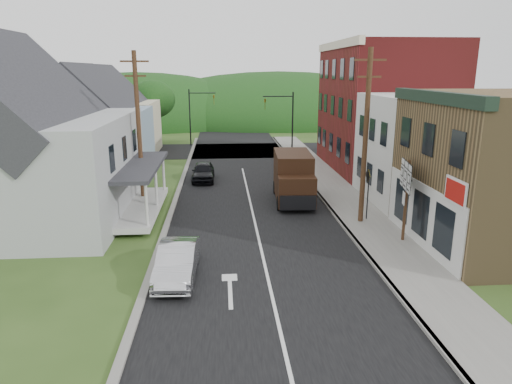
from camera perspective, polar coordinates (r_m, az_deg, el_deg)
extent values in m
plane|color=#2D4719|center=(20.72, 0.70, -7.46)|extent=(120.00, 120.00, 0.00)
cube|color=black|center=(30.18, -0.98, -0.23)|extent=(9.00, 90.00, 0.02)
cube|color=black|center=(46.78, -2.25, 5.21)|extent=(60.00, 9.00, 0.02)
cube|color=slate|center=(29.20, 10.89, -0.87)|extent=(2.80, 55.00, 0.15)
cube|color=slate|center=(28.88, 8.31, -0.93)|extent=(0.20, 55.00, 0.15)
cube|color=slate|center=(28.34, -10.17, -1.35)|extent=(0.30, 55.00, 0.12)
cube|color=brown|center=(23.52, 29.35, 2.23)|extent=(8.00, 8.00, 7.00)
cube|color=silver|center=(29.96, 21.50, 4.98)|extent=(8.00, 7.00, 6.50)
cube|color=maroon|center=(38.47, 15.64, 10.08)|extent=(8.00, 12.00, 10.00)
cube|color=#A3A6A9|center=(27.59, -26.22, 2.64)|extent=(10.00, 12.00, 5.50)
cube|color=#7F97AE|center=(37.64, -18.73, 5.91)|extent=(7.00, 8.00, 5.00)
cube|color=beige|center=(46.44, -16.69, 7.65)|extent=(7.00, 8.00, 5.00)
cylinder|color=#472D19|center=(23.98, 13.50, 6.39)|extent=(0.26, 0.26, 9.00)
cube|color=#472D19|center=(23.74, 14.09, 15.73)|extent=(1.60, 0.10, 0.10)
cube|color=#472D19|center=(23.74, 13.97, 13.80)|extent=(1.20, 0.10, 0.10)
cylinder|color=#472D19|center=(27.71, -14.43, 7.44)|extent=(0.26, 0.26, 9.00)
cube|color=#472D19|center=(27.50, -14.97, 15.51)|extent=(1.60, 0.10, 0.10)
cube|color=#472D19|center=(27.50, -14.86, 13.85)|extent=(1.20, 0.10, 0.10)
cylinder|color=black|center=(43.39, 4.58, 8.41)|extent=(0.14, 0.14, 6.00)
cylinder|color=black|center=(42.97, 2.77, 11.86)|extent=(2.80, 0.10, 0.10)
imported|color=olive|center=(42.88, 1.14, 10.93)|extent=(0.16, 0.20, 1.00)
cylinder|color=black|center=(49.93, -8.26, 9.16)|extent=(0.14, 0.14, 6.00)
cylinder|color=black|center=(49.67, -6.73, 12.19)|extent=(2.80, 0.10, 0.10)
imported|color=olive|center=(49.68, -5.29, 11.42)|extent=(0.16, 0.20, 1.00)
cylinder|color=#382616|center=(43.08, -28.17, 5.83)|extent=(0.36, 0.36, 4.76)
ellipsoid|color=#113812|center=(42.77, -28.76, 10.54)|extent=(5.80, 5.80, 4.93)
cylinder|color=#382616|center=(51.94, -12.56, 8.02)|extent=(0.36, 0.36, 3.92)
ellipsoid|color=#113812|center=(51.68, -12.75, 11.26)|extent=(4.80, 4.80, 4.08)
ellipsoid|color=#113812|center=(74.52, -3.10, 8.84)|extent=(90.00, 30.00, 16.00)
imported|color=#B8B8BD|center=(18.22, -9.81, -8.62)|extent=(1.58, 4.17, 1.36)
imported|color=black|center=(33.89, -6.62, 2.54)|extent=(1.63, 3.97, 1.35)
cube|color=black|center=(28.61, 4.60, 2.25)|extent=(2.38, 4.23, 2.71)
cube|color=black|center=(26.37, 5.09, 0.10)|extent=(2.23, 1.62, 1.78)
cube|color=black|center=(26.37, 5.09, 1.78)|extent=(2.02, 1.23, 0.05)
cube|color=black|center=(25.73, 5.25, -1.36)|extent=(2.06, 0.26, 0.84)
cylinder|color=black|center=(26.57, 2.93, -1.42)|extent=(0.31, 0.85, 0.84)
cylinder|color=black|center=(26.78, 7.12, -1.38)|extent=(0.31, 0.85, 0.84)
cylinder|color=black|center=(30.17, 2.44, 0.58)|extent=(0.31, 0.85, 0.84)
cylinder|color=black|center=(30.35, 6.14, 0.60)|extent=(0.31, 0.85, 0.84)
cube|color=#472D19|center=(22.21, 18.22, -1.04)|extent=(0.14, 0.14, 3.84)
cube|color=black|center=(21.91, 18.31, 2.00)|extent=(0.46, 2.16, 0.09)
cube|color=silver|center=(21.07, 18.71, 2.85)|extent=(0.14, 0.60, 0.24)
cube|color=silver|center=(21.17, 18.60, 1.54)|extent=(0.15, 0.65, 0.60)
cube|color=silver|center=(21.28, 18.49, 0.25)|extent=(0.14, 0.60, 0.31)
cube|color=silver|center=(21.80, 18.30, 3.27)|extent=(0.14, 0.60, 0.24)
cube|color=silver|center=(21.90, 18.20, 2.01)|extent=(0.15, 0.65, 0.60)
cube|color=silver|center=(22.01, 18.10, 0.75)|extent=(0.14, 0.60, 0.31)
cube|color=silver|center=(22.54, 17.93, 3.66)|extent=(0.14, 0.60, 0.24)
cube|color=silver|center=(22.64, 17.83, 2.44)|extent=(0.15, 0.65, 0.60)
cube|color=silver|center=(22.74, 17.73, 1.23)|extent=(0.14, 0.60, 0.31)
cube|color=silver|center=(22.16, 17.97, -0.76)|extent=(0.12, 0.49, 0.60)
cylinder|color=black|center=(25.04, 13.80, -0.40)|extent=(0.07, 0.07, 2.61)
cube|color=black|center=(24.76, 13.80, 2.02)|extent=(0.02, 0.77, 0.77)
cube|color=yellow|center=(24.77, 13.83, 2.02)|extent=(0.03, 0.69, 0.69)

